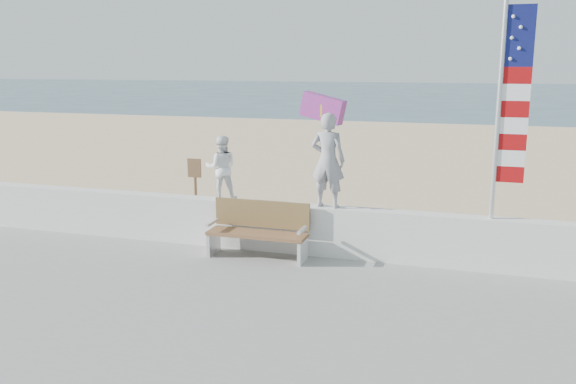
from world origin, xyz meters
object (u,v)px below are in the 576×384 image
child (221,168)px  bench (259,229)px  adult (328,160)px  flag (507,103)px

child → bench: size_ratio=0.67×
adult → bench: bearing=26.2°
adult → child: (-2.05, 0.00, -0.24)m
bench → flag: size_ratio=0.51×
adult → bench: 1.75m
bench → child: bearing=153.2°
adult → bench: size_ratio=0.94×
child → bench: child is taller
adult → child: size_ratio=1.39×
adult → flag: (2.93, -0.00, 1.07)m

